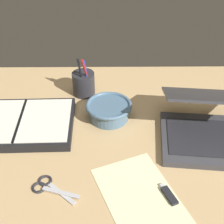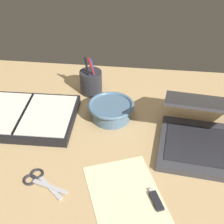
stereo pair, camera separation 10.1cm
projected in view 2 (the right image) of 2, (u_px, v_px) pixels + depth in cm
name	position (u px, v px, depth cm)	size (l,w,h in cm)	color
desk_top	(118.00, 147.00, 99.44)	(140.00, 100.00, 2.00)	tan
laptop	(214.00, 133.00, 95.47)	(34.89, 33.97, 18.44)	#38383D
bowl	(111.00, 110.00, 107.88)	(16.03, 16.03, 5.97)	slate
pen_cup	(91.00, 82.00, 120.08)	(8.51, 8.51, 16.45)	#28282D
planner	(24.00, 116.00, 107.82)	(35.51, 25.77, 3.44)	black
scissors	(38.00, 179.00, 87.13)	(13.44, 10.20, 0.80)	#B7B7BC
paper_sheet_front	(126.00, 198.00, 82.51)	(18.27, 26.85, 0.16)	#F4EFB2
usb_drive	(156.00, 200.00, 81.33)	(4.26, 7.26, 1.00)	black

